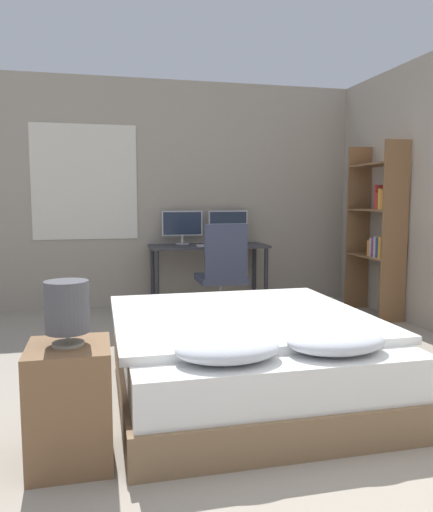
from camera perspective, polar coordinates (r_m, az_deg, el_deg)
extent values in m
plane|color=#9E9384|center=(2.50, 20.04, -24.98)|extent=(20.00, 20.00, 0.00)
cube|color=#9E9384|center=(6.19, -1.98, 7.03)|extent=(12.00, 0.06, 2.70)
cube|color=silver|center=(6.03, -14.82, 8.16)|extent=(1.19, 0.01, 1.33)
cube|color=#A3B2CC|center=(6.04, -14.82, 8.16)|extent=(1.11, 0.01, 1.25)
cube|color=#846647|center=(3.46, 3.17, -13.42)|extent=(1.66, 1.93, 0.22)
cube|color=white|center=(3.39, 3.19, -9.75)|extent=(1.60, 1.87, 0.24)
cube|color=white|center=(3.46, 2.66, -6.91)|extent=(1.70, 1.62, 0.05)
ellipsoid|color=silver|center=(2.60, 1.26, -10.55)|extent=(0.55, 0.38, 0.13)
ellipsoid|color=silver|center=(2.81, 13.47, -9.44)|extent=(0.55, 0.38, 0.13)
cube|color=brown|center=(2.64, -16.37, -15.93)|extent=(0.39, 0.42, 0.59)
cylinder|color=gray|center=(2.54, -16.59, -9.58)|extent=(0.15, 0.15, 0.01)
cylinder|color=gray|center=(2.53, -16.61, -8.87)|extent=(0.02, 0.02, 0.05)
cylinder|color=#4C4C51|center=(2.49, -16.72, -5.57)|extent=(0.21, 0.21, 0.25)
cube|color=#38383D|center=(5.88, -0.92, 1.13)|extent=(1.38, 0.55, 0.03)
cylinder|color=#2D2D33|center=(5.61, -6.83, -3.08)|extent=(0.05, 0.05, 0.73)
cylinder|color=#2D2D33|center=(5.89, 5.67, -2.61)|extent=(0.05, 0.05, 0.73)
cylinder|color=#2D2D33|center=(6.05, -7.31, -2.38)|extent=(0.05, 0.05, 0.73)
cylinder|color=#2D2D33|center=(6.31, 4.34, -1.99)|extent=(0.05, 0.05, 0.73)
cylinder|color=#B7B7BC|center=(6.00, -3.92, 1.42)|extent=(0.16, 0.16, 0.01)
cylinder|color=#B7B7BC|center=(6.00, -3.93, 1.90)|extent=(0.03, 0.03, 0.09)
cube|color=#B7B7BC|center=(5.98, -3.94, 3.75)|extent=(0.49, 0.03, 0.30)
cube|color=#232D42|center=(5.97, -3.92, 3.75)|extent=(0.46, 0.00, 0.27)
cylinder|color=#B7B7BC|center=(6.12, 1.32, 1.53)|extent=(0.16, 0.16, 0.01)
cylinder|color=#B7B7BC|center=(6.11, 1.32, 2.00)|extent=(0.03, 0.03, 0.09)
cube|color=#B7B7BC|center=(6.10, 1.33, 3.82)|extent=(0.49, 0.03, 0.30)
cube|color=#232D42|center=(6.09, 1.36, 3.81)|extent=(0.46, 0.00, 0.27)
cube|color=#B7B7BC|center=(5.71, -0.55, 1.21)|extent=(0.34, 0.13, 0.02)
ellipsoid|color=#B7B7BC|center=(5.78, 1.98, 1.35)|extent=(0.07, 0.05, 0.04)
cylinder|color=black|center=(5.38, 0.50, -7.16)|extent=(0.52, 0.52, 0.04)
cylinder|color=gray|center=(5.34, 0.50, -4.97)|extent=(0.05, 0.05, 0.38)
cube|color=#33384C|center=(5.30, 0.50, -2.59)|extent=(0.49, 0.49, 0.07)
cube|color=#33384C|center=(5.05, 1.10, 0.54)|extent=(0.44, 0.05, 0.56)
cube|color=brown|center=(5.47, 19.70, 2.51)|extent=(0.29, 0.02, 1.89)
cube|color=brown|center=(6.11, 15.88, 3.02)|extent=(0.29, 0.02, 1.89)
cube|color=brown|center=(5.81, 17.59, -0.02)|extent=(0.29, 0.73, 0.02)
cube|color=brown|center=(5.77, 17.76, 5.03)|extent=(0.29, 0.73, 0.02)
cube|color=brown|center=(5.78, 17.93, 9.91)|extent=(0.29, 0.73, 0.02)
cube|color=#B2332D|center=(5.51, 19.40, 0.93)|extent=(0.24, 0.04, 0.23)
cube|color=gold|center=(5.55, 19.14, 0.95)|extent=(0.24, 0.04, 0.23)
cube|color=#2D4784|center=(5.60, 18.85, 0.94)|extent=(0.24, 0.03, 0.22)
cube|color=#BCB29E|center=(5.63, 18.63, 1.01)|extent=(0.24, 0.04, 0.22)
cube|color=#7A387F|center=(5.67, 18.40, 1.00)|extent=(0.24, 0.04, 0.21)
cube|color=#BCB29E|center=(5.71, 18.16, 0.97)|extent=(0.24, 0.03, 0.20)
cube|color=orange|center=(5.74, 17.94, 0.87)|extent=(0.24, 0.03, 0.17)
cube|color=#B2332D|center=(5.48, 19.64, 6.29)|extent=(0.24, 0.03, 0.24)
cube|color=orange|center=(5.52, 19.40, 6.10)|extent=(0.24, 0.04, 0.21)
cube|color=gold|center=(5.56, 19.15, 6.17)|extent=(0.24, 0.04, 0.22)
cube|color=#B2332D|center=(5.60, 18.86, 5.98)|extent=(0.24, 0.04, 0.18)
cube|color=#B2332D|center=(5.64, 18.65, 6.40)|extent=(0.24, 0.03, 0.26)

